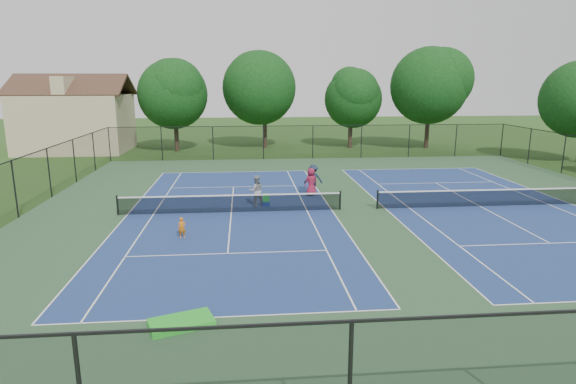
{
  "coord_description": "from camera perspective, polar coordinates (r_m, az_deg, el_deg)",
  "views": [
    {
      "loc": [
        -6.24,
        -25.22,
        6.92
      ],
      "look_at": [
        -4.01,
        -1.0,
        1.3
      ],
      "focal_mm": 30.0,
      "sensor_mm": 36.0,
      "label": 1
    }
  ],
  "objects": [
    {
      "name": "ball_hopper",
      "position": [
        27.2,
        -2.61,
        -0.68
      ],
      "size": [
        0.38,
        0.31,
        0.43
      ],
      "primitive_type": "cube",
      "rotation": [
        0.0,
        0.0,
        -0.15
      ],
      "color": "green",
      "rests_on": "ball_crate"
    },
    {
      "name": "ball_crate",
      "position": [
        27.28,
        -2.61,
        -1.39
      ],
      "size": [
        0.43,
        0.3,
        0.28
      ],
      "primitive_type": "cube",
      "rotation": [
        0.0,
        0.0,
        -0.05
      ],
      "color": "navy",
      "rests_on": "ground"
    },
    {
      "name": "tennis_court_left",
      "position": [
        26.13,
        -6.74,
        -2.21
      ],
      "size": [
        12.0,
        23.83,
        1.07
      ],
      "color": "navy",
      "rests_on": "ground"
    },
    {
      "name": "tree_back_c",
      "position": [
        51.48,
        7.51,
        11.3
      ],
      "size": [
        6.0,
        6.0,
        8.4
      ],
      "color": "#2D2116",
      "rests_on": "ground"
    },
    {
      "name": "instructor",
      "position": [
        27.19,
        -3.79,
        0.15
      ],
      "size": [
        0.99,
        0.85,
        1.76
      ],
      "primitive_type": "imported",
      "rotation": [
        0.0,
        0.0,
        3.38
      ],
      "color": "#949597",
      "rests_on": "ground"
    },
    {
      "name": "court_pad",
      "position": [
        26.88,
        8.36,
        -2.04
      ],
      "size": [
        36.0,
        36.0,
        0.01
      ],
      "primitive_type": "cube",
      "color": "#2E5231",
      "rests_on": "ground"
    },
    {
      "name": "bystander_b",
      "position": [
        30.35,
        3.0,
        1.57
      ],
      "size": [
        1.18,
        0.68,
        1.82
      ],
      "primitive_type": "imported",
      "rotation": [
        0.0,
        0.0,
        3.14
      ],
      "color": "#1B263B",
      "rests_on": "ground"
    },
    {
      "name": "clapboard_house",
      "position": [
        53.08,
        -23.87,
        7.78
      ],
      "size": [
        10.8,
        8.1,
        7.65
      ],
      "color": "tan",
      "rests_on": "ground"
    },
    {
      "name": "green_tarp",
      "position": [
        14.75,
        -12.52,
        -14.87
      ],
      "size": [
        2.03,
        1.53,
        0.18
      ],
      "primitive_type": "cube",
      "rotation": [
        0.0,
        0.0,
        0.34
      ],
      "color": "#249E16",
      "rests_on": "ground"
    },
    {
      "name": "bystander_c",
      "position": [
        29.66,
        2.75,
        1.2
      ],
      "size": [
        0.98,
        0.83,
        1.72
      ],
      "primitive_type": "imported",
      "rotation": [
        0.0,
        0.0,
        3.54
      ],
      "color": "maroon",
      "rests_on": "ground"
    },
    {
      "name": "ground",
      "position": [
        26.88,
        8.36,
        -2.05
      ],
      "size": [
        140.0,
        140.0,
        0.0
      ],
      "primitive_type": "plane",
      "color": "#234716",
      "rests_on": "ground"
    },
    {
      "name": "tennis_court_right",
      "position": [
        29.29,
        21.81,
        -1.41
      ],
      "size": [
        12.0,
        23.83,
        1.07
      ],
      "color": "navy",
      "rests_on": "ground"
    },
    {
      "name": "perimeter_fence",
      "position": [
        26.52,
        8.47,
        1.3
      ],
      "size": [
        36.08,
        36.08,
        3.02
      ],
      "color": "black",
      "rests_on": "ground"
    },
    {
      "name": "tree_back_a",
      "position": [
        49.69,
        -13.35,
        11.65
      ],
      "size": [
        6.8,
        6.8,
        9.15
      ],
      "color": "#2D2116",
      "rests_on": "ground"
    },
    {
      "name": "tree_back_b",
      "position": [
        51.27,
        -2.81,
        12.63
      ],
      "size": [
        7.6,
        7.6,
        10.03
      ],
      "color": "#2D2116",
      "rests_on": "ground"
    },
    {
      "name": "tree_back_d",
      "position": [
        52.84,
        16.5,
        12.39
      ],
      "size": [
        7.8,
        7.8,
        10.37
      ],
      "color": "#2D2116",
      "rests_on": "ground"
    },
    {
      "name": "child_player",
      "position": [
        22.22,
        -12.46,
        -4.16
      ],
      "size": [
        0.37,
        0.27,
        0.96
      ],
      "primitive_type": "imported",
      "rotation": [
        0.0,
        0.0,
        0.12
      ],
      "color": "orange",
      "rests_on": "ground"
    }
  ]
}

